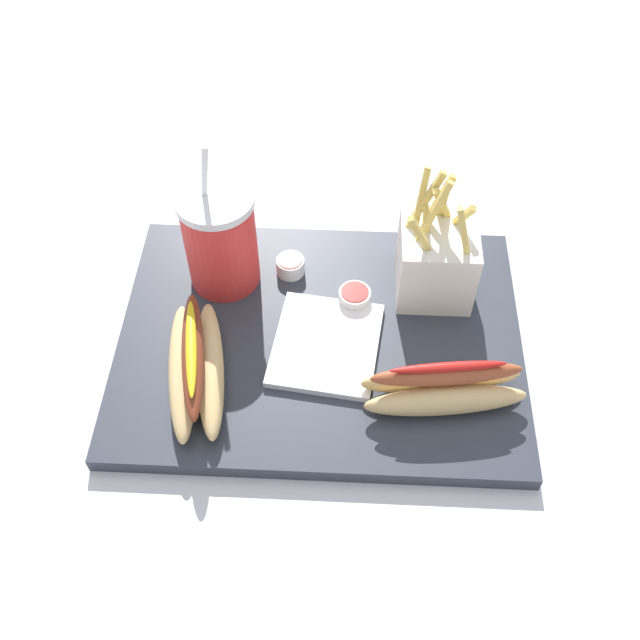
# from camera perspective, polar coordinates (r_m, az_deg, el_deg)

# --- Properties ---
(ground_plane) EXTENTS (2.40, 2.40, 0.02)m
(ground_plane) POSITION_cam_1_polar(r_m,az_deg,el_deg) (0.89, -0.00, -2.40)
(ground_plane) COLOR silver
(food_tray) EXTENTS (0.47, 0.35, 0.02)m
(food_tray) POSITION_cam_1_polar(r_m,az_deg,el_deg) (0.87, -0.00, -1.63)
(food_tray) COLOR #2D333D
(food_tray) RESTS_ON ground_plane
(soda_cup) EXTENTS (0.09, 0.09, 0.21)m
(soda_cup) POSITION_cam_1_polar(r_m,az_deg,el_deg) (0.88, -7.77, 6.29)
(soda_cup) COLOR red
(soda_cup) RESTS_ON food_tray
(fries_basket) EXTENTS (0.09, 0.09, 0.17)m
(fries_basket) POSITION_cam_1_polar(r_m,az_deg,el_deg) (0.88, 9.01, 4.69)
(fries_basket) COLOR white
(fries_basket) RESTS_ON food_tray
(hot_dog_1) EXTENTS (0.18, 0.08, 0.07)m
(hot_dog_1) POSITION_cam_1_polar(r_m,az_deg,el_deg) (0.80, 9.61, -5.09)
(hot_dog_1) COLOR #DBB775
(hot_dog_1) RESTS_ON food_tray
(hot_dog_2) EXTENTS (0.09, 0.19, 0.06)m
(hot_dog_2) POSITION_cam_1_polar(r_m,az_deg,el_deg) (0.82, -9.66, -3.55)
(hot_dog_2) COLOR #DBB775
(hot_dog_2) RESTS_ON food_tray
(ketchup_cup_1) EXTENTS (0.04, 0.04, 0.02)m
(ketchup_cup_1) POSITION_cam_1_polar(r_m,az_deg,el_deg) (0.89, 2.71, 1.81)
(ketchup_cup_1) COLOR white
(ketchup_cup_1) RESTS_ON food_tray
(ketchup_cup_2) EXTENTS (0.04, 0.04, 0.02)m
(ketchup_cup_2) POSITION_cam_1_polar(r_m,az_deg,el_deg) (0.92, -2.32, 4.29)
(ketchup_cup_2) COLOR white
(ketchup_cup_2) RESTS_ON food_tray
(napkin_stack) EXTENTS (0.14, 0.15, 0.01)m
(napkin_stack) POSITION_cam_1_polar(r_m,az_deg,el_deg) (0.85, 0.48, -1.93)
(napkin_stack) COLOR white
(napkin_stack) RESTS_ON food_tray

